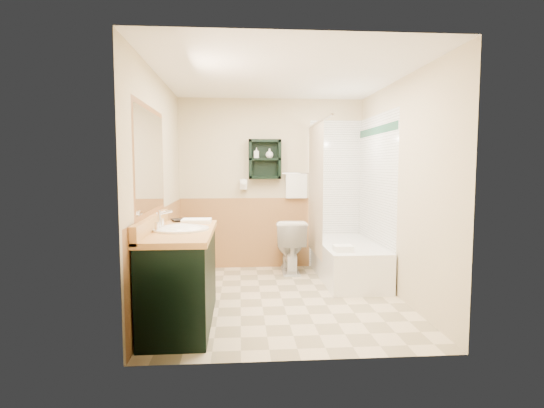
# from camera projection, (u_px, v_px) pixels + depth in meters

# --- Properties ---
(floor) EXTENTS (3.00, 3.00, 0.00)m
(floor) POSITION_uv_depth(u_px,v_px,m) (282.00, 298.00, 4.66)
(floor) COLOR beige
(floor) RESTS_ON ground
(back_wall) EXTENTS (2.60, 0.04, 2.40)m
(back_wall) POSITION_uv_depth(u_px,v_px,m) (271.00, 184.00, 6.07)
(back_wall) COLOR beige
(back_wall) RESTS_ON ground
(left_wall) EXTENTS (0.04, 3.00, 2.40)m
(left_wall) POSITION_uv_depth(u_px,v_px,m) (157.00, 190.00, 4.46)
(left_wall) COLOR beige
(left_wall) RESTS_ON ground
(right_wall) EXTENTS (0.04, 3.00, 2.40)m
(right_wall) POSITION_uv_depth(u_px,v_px,m) (401.00, 189.00, 4.66)
(right_wall) COLOR beige
(right_wall) RESTS_ON ground
(ceiling) EXTENTS (2.60, 3.00, 0.04)m
(ceiling) POSITION_uv_depth(u_px,v_px,m) (282.00, 74.00, 4.45)
(ceiling) COLOR white
(ceiling) RESTS_ON back_wall
(wainscot_left) EXTENTS (2.98, 2.98, 1.00)m
(wainscot_left) POSITION_uv_depth(u_px,v_px,m) (162.00, 256.00, 4.52)
(wainscot_left) COLOR #BA844B
(wainscot_left) RESTS_ON left_wall
(wainscot_back) EXTENTS (2.58, 2.58, 1.00)m
(wainscot_back) POSITION_uv_depth(u_px,v_px,m) (272.00, 233.00, 6.09)
(wainscot_back) COLOR #BA844B
(wainscot_back) RESTS_ON back_wall
(mirror_frame) EXTENTS (1.30, 1.30, 1.00)m
(mirror_frame) POSITION_uv_depth(u_px,v_px,m) (150.00, 161.00, 3.89)
(mirror_frame) COLOR brown
(mirror_frame) RESTS_ON left_wall
(mirror_glass) EXTENTS (1.20, 1.20, 0.90)m
(mirror_glass) POSITION_uv_depth(u_px,v_px,m) (151.00, 161.00, 3.89)
(mirror_glass) COLOR white
(mirror_glass) RESTS_ON left_wall
(tile_right) EXTENTS (1.50, 1.50, 2.10)m
(tile_right) POSITION_uv_depth(u_px,v_px,m) (376.00, 198.00, 5.41)
(tile_right) COLOR white
(tile_right) RESTS_ON right_wall
(tile_back) EXTENTS (0.95, 0.95, 2.10)m
(tile_back) POSITION_uv_depth(u_px,v_px,m) (342.00, 194.00, 6.11)
(tile_back) COLOR white
(tile_back) RESTS_ON back_wall
(tile_accent) EXTENTS (1.50, 1.50, 0.10)m
(tile_accent) POSITION_uv_depth(u_px,v_px,m) (376.00, 131.00, 5.34)
(tile_accent) COLOR #154932
(tile_accent) RESTS_ON right_wall
(wall_shelf) EXTENTS (0.45, 0.15, 0.55)m
(wall_shelf) POSITION_uv_depth(u_px,v_px,m) (265.00, 159.00, 5.91)
(wall_shelf) COLOR black
(wall_shelf) RESTS_ON back_wall
(hair_dryer) EXTENTS (0.10, 0.24, 0.18)m
(hair_dryer) POSITION_uv_depth(u_px,v_px,m) (243.00, 184.00, 5.95)
(hair_dryer) COLOR white
(hair_dryer) RESTS_ON back_wall
(towel_bar) EXTENTS (0.40, 0.06, 0.40)m
(towel_bar) POSITION_uv_depth(u_px,v_px,m) (296.00, 173.00, 6.01)
(towel_bar) COLOR white
(towel_bar) RESTS_ON back_wall
(curtain_rod) EXTENTS (0.03, 1.60, 0.03)m
(curtain_rod) POSITION_uv_depth(u_px,v_px,m) (318.00, 122.00, 5.27)
(curtain_rod) COLOR silver
(curtain_rod) RESTS_ON back_wall
(shower_curtain) EXTENTS (1.05, 1.05, 1.70)m
(shower_curtain) POSITION_uv_depth(u_px,v_px,m) (315.00, 189.00, 5.52)
(shower_curtain) COLOR #C3AF93
(shower_curtain) RESTS_ON curtain_rod
(vanity) EXTENTS (0.59, 1.38, 0.87)m
(vanity) POSITION_uv_depth(u_px,v_px,m) (181.00, 277.00, 3.90)
(vanity) COLOR black
(vanity) RESTS_ON ground
(bathtub) EXTENTS (0.70, 1.50, 0.47)m
(bathtub) POSITION_uv_depth(u_px,v_px,m) (348.00, 261.00, 5.43)
(bathtub) COLOR white
(bathtub) RESTS_ON ground
(toilet) EXTENTS (0.43, 0.75, 0.72)m
(toilet) POSITION_uv_depth(u_px,v_px,m) (290.00, 246.00, 5.84)
(toilet) COLOR white
(toilet) RESTS_ON ground
(counter_towel) EXTENTS (0.29, 0.23, 0.04)m
(counter_towel) POSITION_uv_depth(u_px,v_px,m) (197.00, 221.00, 4.34)
(counter_towel) COLOR white
(counter_towel) RESTS_ON vanity
(vanity_book) EXTENTS (0.16, 0.07, 0.21)m
(vanity_book) POSITION_uv_depth(u_px,v_px,m) (172.00, 211.00, 4.44)
(vanity_book) COLOR black
(vanity_book) RESTS_ON vanity
(tub_towel) EXTENTS (0.22, 0.18, 0.07)m
(tub_towel) POSITION_uv_depth(u_px,v_px,m) (343.00, 248.00, 4.90)
(tub_towel) COLOR white
(tub_towel) RESTS_ON bathtub
(soap_bottle_a) EXTENTS (0.08, 0.15, 0.07)m
(soap_bottle_a) POSITION_uv_depth(u_px,v_px,m) (256.00, 156.00, 5.90)
(soap_bottle_a) COLOR white
(soap_bottle_a) RESTS_ON wall_shelf
(soap_bottle_b) EXTENTS (0.13, 0.16, 0.11)m
(soap_bottle_b) POSITION_uv_depth(u_px,v_px,m) (269.00, 154.00, 5.91)
(soap_bottle_b) COLOR white
(soap_bottle_b) RESTS_ON wall_shelf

